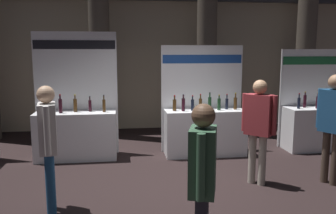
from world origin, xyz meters
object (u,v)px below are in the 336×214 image
at_px(visitor_7, 48,138).
at_px(visitor_4, 333,119).
at_px(exhibitor_booth_2, 204,127).
at_px(visitor_5, 202,174).
at_px(exhibitor_booth_3, 325,124).
at_px(visitor_6, 259,122).
at_px(exhibitor_booth_1, 76,129).

bearing_deg(visitor_7, visitor_4, 86.24).
xyz_separation_m(exhibitor_booth_2, visitor_5, (-0.99, -4.01, 0.43)).
distance_m(exhibitor_booth_3, visitor_5, 5.56).
relative_size(visitor_6, visitor_7, 1.00).
bearing_deg(exhibitor_booth_2, visitor_4, -49.49).
bearing_deg(exhibitor_booth_2, visitor_7, -138.37).
bearing_deg(visitor_4, visitor_5, -81.23).
xyz_separation_m(exhibitor_booth_3, visitor_4, (-1.13, -2.00, 0.53)).
height_order(visitor_4, visitor_5, visitor_4).
bearing_deg(exhibitor_booth_3, visitor_6, -141.62).
height_order(exhibitor_booth_1, exhibitor_booth_2, exhibitor_booth_1).
height_order(visitor_5, visitor_7, visitor_7).
bearing_deg(visitor_6, visitor_4, -142.04).
bearing_deg(exhibitor_booth_2, exhibitor_booth_3, 0.83).
bearing_deg(visitor_5, exhibitor_booth_2, -176.28).
distance_m(exhibitor_booth_3, visitor_6, 3.02).
bearing_deg(visitor_6, exhibitor_booth_3, -96.83).
height_order(exhibitor_booth_2, exhibitor_booth_3, exhibitor_booth_2).
relative_size(visitor_4, visitor_5, 1.07).
distance_m(visitor_4, visitor_6, 1.22).
bearing_deg(exhibitor_booth_1, visitor_5, -67.51).
height_order(exhibitor_booth_2, visitor_4, exhibitor_booth_2).
distance_m(exhibitor_booth_1, visitor_5, 4.43).
relative_size(exhibitor_booth_3, visitor_4, 1.23).
bearing_deg(visitor_6, visitor_5, 101.44).
height_order(exhibitor_booth_1, visitor_6, exhibitor_booth_1).
height_order(exhibitor_booth_1, visitor_4, exhibitor_booth_1).
relative_size(visitor_4, visitor_6, 1.05).
relative_size(exhibitor_booth_2, visitor_6, 1.33).
bearing_deg(visitor_7, visitor_5, 37.79).
distance_m(visitor_4, visitor_7, 4.42).
height_order(exhibitor_booth_3, visitor_7, exhibitor_booth_3).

